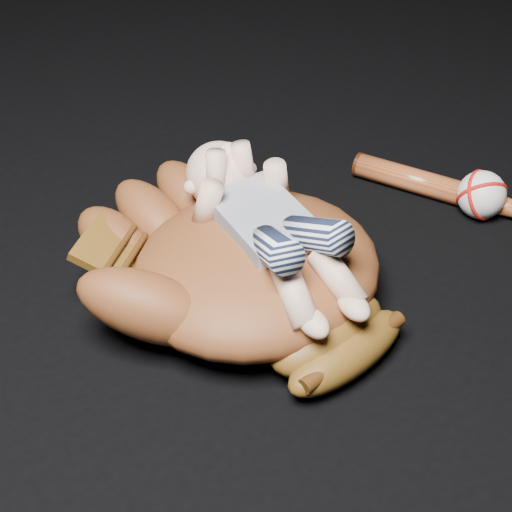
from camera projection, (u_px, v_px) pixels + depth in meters
name	position (u px, v px, depth m)	size (l,w,h in m)	color
baseball_glove	(256.00, 259.00, 1.10)	(0.46, 0.52, 0.16)	#5C2B13
newborn_baby	(274.00, 226.00, 1.07)	(0.18, 0.38, 0.16)	#E6B294
baseball_bat	(483.00, 200.00, 1.32)	(0.04, 0.45, 0.04)	#943F1C
baseball	(482.00, 195.00, 1.30)	(0.08, 0.08, 0.08)	white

